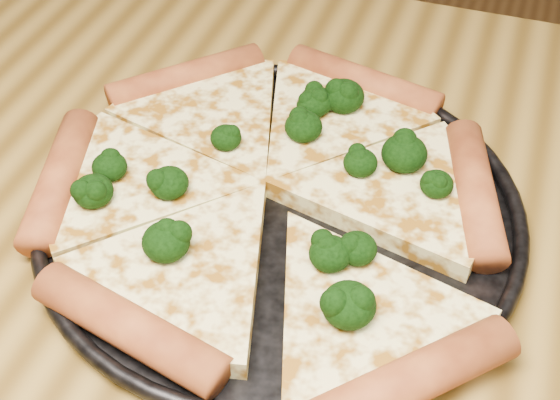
% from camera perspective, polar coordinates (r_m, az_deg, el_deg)
% --- Properties ---
extents(pizza_pan, '(0.34, 0.34, 0.02)m').
position_cam_1_polar(pizza_pan, '(0.54, 0.00, -0.63)').
color(pizza_pan, black).
rests_on(pizza_pan, dining_table).
extents(pizza, '(0.36, 0.36, 0.03)m').
position_cam_1_polar(pizza, '(0.54, -0.80, 0.77)').
color(pizza, '#FFF69C').
rests_on(pizza, pizza_pan).
extents(broccoli_florets, '(0.25, 0.23, 0.03)m').
position_cam_1_polar(broccoli_florets, '(0.54, 0.83, 1.87)').
color(broccoli_florets, black).
rests_on(broccoli_florets, pizza).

